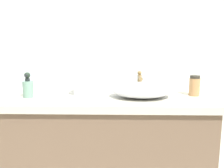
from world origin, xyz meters
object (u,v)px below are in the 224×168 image
soap_dispenser (28,87)px  lotion_bottle (194,86)px  sink_basin (142,90)px  tissue_box (86,83)px

soap_dispenser → lotion_bottle: bearing=4.0°
soap_dispenser → lotion_bottle: (1.03, 0.07, 0.00)m
sink_basin → soap_dispenser: bearing=-178.0°
soap_dispenser → tissue_box: (0.34, 0.10, 0.01)m
sink_basin → tissue_box: (-0.36, 0.08, 0.03)m
sink_basin → soap_dispenser: size_ratio=2.41×
sink_basin → lotion_bottle: 0.34m
lotion_bottle → tissue_box: size_ratio=0.78×
soap_dispenser → tissue_box: 0.36m
sink_basin → lotion_bottle: bearing=8.1°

